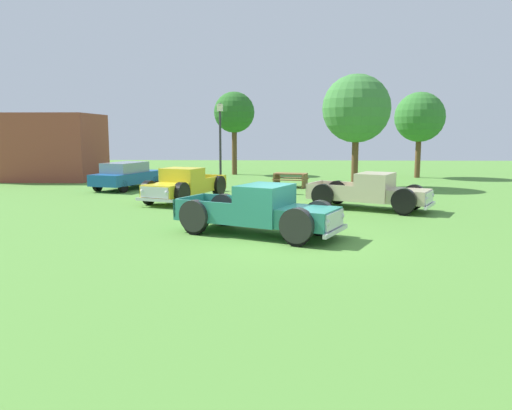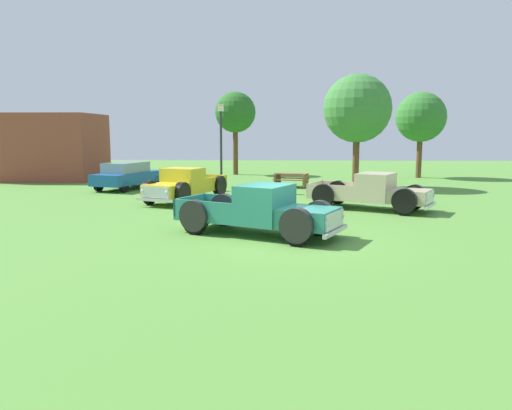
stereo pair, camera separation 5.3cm
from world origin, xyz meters
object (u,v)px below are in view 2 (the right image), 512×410
(picnic_table, at_px, (291,178))
(oak_tree_east, at_px, (421,117))
(pickup_truck_behind_left, at_px, (182,186))
(pickup_truck_behind_right, at_px, (377,192))
(oak_tree_center, at_px, (357,109))
(lamp_post_near, at_px, (221,145))
(pickup_truck_foreground, at_px, (267,212))
(sedan_distant_a, at_px, (127,175))
(oak_tree_west, at_px, (235,113))

(picnic_table, height_order, oak_tree_east, oak_tree_east)
(pickup_truck_behind_left, height_order, pickup_truck_behind_right, pickup_truck_behind_left)
(oak_tree_center, bearing_deg, lamp_post_near, -163.52)
(pickup_truck_behind_right, xyz_separation_m, lamp_post_near, (-6.77, 6.00, 1.67))
(pickup_truck_foreground, bearing_deg, oak_tree_east, 63.03)
(sedan_distant_a, relative_size, picnic_table, 2.21)
(pickup_truck_behind_left, height_order, sedan_distant_a, pickup_truck_behind_left)
(lamp_post_near, height_order, oak_tree_east, oak_tree_east)
(oak_tree_center, bearing_deg, oak_tree_east, 49.89)
(pickup_truck_foreground, xyz_separation_m, pickup_truck_behind_left, (-3.84, 7.19, -0.02))
(pickup_truck_foreground, height_order, sedan_distant_a, pickup_truck_foreground)
(oak_tree_center, bearing_deg, pickup_truck_behind_right, -93.12)
(pickup_truck_behind_right, height_order, oak_tree_east, oak_tree_east)
(sedan_distant_a, bearing_deg, oak_tree_west, 61.62)
(oak_tree_west, height_order, oak_tree_center, oak_tree_center)
(sedan_distant_a, height_order, oak_tree_center, oak_tree_center)
(pickup_truck_foreground, relative_size, pickup_truck_behind_right, 1.05)
(pickup_truck_behind_left, distance_m, oak_tree_center, 11.05)
(oak_tree_west, bearing_deg, picnic_table, -65.30)
(pickup_truck_behind_left, bearing_deg, oak_tree_center, 35.39)
(lamp_post_near, bearing_deg, oak_tree_center, 16.48)
(oak_tree_west, bearing_deg, pickup_truck_behind_left, -94.98)
(oak_tree_west, bearing_deg, lamp_post_near, -89.61)
(pickup_truck_behind_right, xyz_separation_m, oak_tree_center, (0.44, 8.13, 3.59))
(oak_tree_west, bearing_deg, oak_tree_east, -9.17)
(pickup_truck_behind_left, relative_size, oak_tree_east, 0.91)
(pickup_truck_behind_right, relative_size, sedan_distant_a, 1.07)
(picnic_table, height_order, oak_tree_center, oak_tree_center)
(pickup_truck_behind_right, relative_size, oak_tree_east, 0.88)
(pickup_truck_behind_left, bearing_deg, oak_tree_west, 85.02)
(picnic_table, xyz_separation_m, oak_tree_west, (-3.76, 8.17, 3.88))
(sedan_distant_a, relative_size, oak_tree_west, 0.79)
(oak_tree_west, bearing_deg, oak_tree_center, -48.29)
(sedan_distant_a, distance_m, lamp_post_near, 5.48)
(picnic_table, bearing_deg, oak_tree_west, 114.70)
(sedan_distant_a, height_order, picnic_table, sedan_distant_a)
(oak_tree_east, relative_size, oak_tree_center, 0.92)
(picnic_table, height_order, oak_tree_west, oak_tree_west)
(pickup_truck_behind_left, distance_m, oak_tree_west, 14.75)
(pickup_truck_behind_left, xyz_separation_m, oak_tree_east, (13.71, 12.22, 3.29))
(pickup_truck_behind_right, height_order, picnic_table, pickup_truck_behind_right)
(pickup_truck_behind_right, bearing_deg, lamp_post_near, 138.47)
(pickup_truck_behind_right, relative_size, oak_tree_west, 0.85)
(pickup_truck_foreground, distance_m, oak_tree_west, 21.88)
(pickup_truck_behind_left, bearing_deg, oak_tree_east, 41.69)
(pickup_truck_foreground, bearing_deg, oak_tree_center, 70.51)
(oak_tree_west, bearing_deg, pickup_truck_foreground, -83.09)
(picnic_table, bearing_deg, oak_tree_center, -0.07)
(pickup_truck_behind_left, xyz_separation_m, picnic_table, (5.00, 6.06, -0.21))
(lamp_post_near, xyz_separation_m, oak_tree_center, (7.21, 2.13, 1.92))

